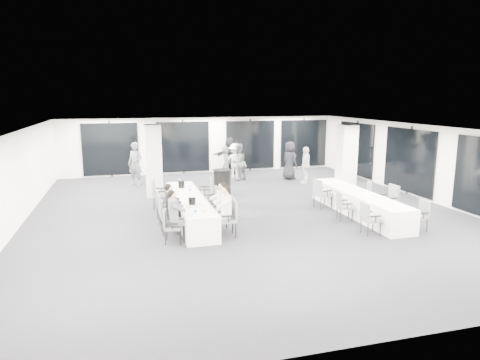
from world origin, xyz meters
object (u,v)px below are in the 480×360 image
Objects in this scene: chair_side_left_near at (369,217)px; chair_side_right_near at (420,213)px; standing_guest_c at (235,159)px; chair_main_right_fourth at (213,199)px; chair_main_left_second at (166,214)px; chair_main_right_far at (207,190)px; standing_guest_d at (306,163)px; banquet_table_side at (358,203)px; banquet_table_main at (190,208)px; chair_side_left_mid at (343,204)px; ice_bucket_far at (181,184)px; chair_main_right_mid at (217,204)px; chair_side_left_far at (321,192)px; chair_main_right_near at (230,216)px; standing_guest_b at (238,160)px; chair_main_left_fourth at (161,202)px; standing_guest_g at (135,161)px; standing_guest_f at (230,153)px; chair_side_right_far at (365,192)px; ice_bucket_near at (192,201)px; chair_main_left_near at (170,224)px; chair_main_left_mid at (163,207)px; standing_guest_h at (346,161)px; chair_side_right_mid at (390,199)px; chair_main_left_far at (158,192)px; standing_guest_a at (226,162)px; chair_main_right_second at (225,211)px.

chair_side_right_near is (1.66, -0.05, -0.01)m from chair_side_left_near.
standing_guest_c reaches higher than chair_side_left_near.
chair_main_right_fourth reaches higher than chair_side_right_near.
chair_side_right_near is at bearing 75.65° from chair_main_left_second.
standing_guest_d is at bearing -51.19° from chair_main_right_far.
banquet_table_side is at bearing 21.36° from chair_side_right_near.
chair_side_left_mid is at bearing -15.40° from banquet_table_main.
ice_bucket_far reaches higher than chair_side_left_near.
chair_side_left_far reaches higher than chair_main_right_mid.
chair_main_right_near is 1.08× the size of chair_main_right_fourth.
standing_guest_b reaches higher than chair_main_right_mid.
chair_main_left_fourth is 0.42× the size of standing_guest_g.
banquet_table_main is at bearing 60.06° from standing_guest_f.
ice_bucket_far reaches higher than chair_side_right_far.
standing_guest_d is 8.01m from ice_bucket_near.
chair_main_right_mid is 0.41× the size of standing_guest_f.
ice_bucket_near is (-4.68, -1.21, 0.28)m from chair_side_left_far.
ice_bucket_far is at bearing 18.39° from chair_main_right_near.
standing_guest_b reaches higher than ice_bucket_near.
ice_bucket_far is at bearing 178.78° from chair_main_left_near.
chair_main_left_mid is at bearing 174.39° from banquet_table_side.
banquet_table_side is 1.24m from chair_side_right_far.
chair_main_right_fourth is 6.36m from chair_side_right_near.
standing_guest_h is at bearing 28.77° from standing_guest_g.
chair_main_left_mid is at bearing 47.79° from chair_main_right_near.
chair_main_right_fourth is at bearing -15.57° from standing_guest_d.
chair_main_right_fourth is (-4.62, 1.27, 0.16)m from banquet_table_side.
standing_guest_h reaches higher than chair_side_right_mid.
standing_guest_g is at bearing 101.13° from ice_bucket_near.
chair_main_right_mid is 3.59× the size of ice_bucket_far.
chair_side_right_near is at bearing 76.52° from standing_guest_b.
chair_side_left_mid is at bearing -3.74° from ice_bucket_near.
chair_side_right_mid is at bearing 102.13° from standing_guest_f.
chair_side_right_far is (6.28, 0.12, 0.12)m from banquet_table_main.
chair_main_left_near is 2.45m from chair_main_right_mid.
standing_guest_a is (3.36, 3.88, 0.35)m from chair_main_left_far.
chair_side_right_near reaches higher than banquet_table_side.
chair_main_right_fourth is at bearing 87.95° from standing_guest_c.
standing_guest_a is at bearing -4.30° from standing_guest_b.
chair_side_right_near is at bearing 39.72° from standing_guest_d.
chair_main_right_second is 0.61× the size of standing_guest_h.
standing_guest_g is (-4.59, -0.35, 0.13)m from standing_guest_c.
standing_guest_b reaches higher than chair_side_right_near.
standing_guest_a reaches higher than chair_main_left_second.
standing_guest_b is at bearing -19.06° from chair_main_right_far.
standing_guest_f is at bearing -170.06° from chair_side_left_near.
chair_side_right_mid reaches higher than banquet_table_side.
chair_main_right_near reaches higher than chair_side_left_near.
chair_main_right_second reaches higher than chair_main_left_far.
chair_main_left_near is at bearing 12.00° from chair_main_left_far.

